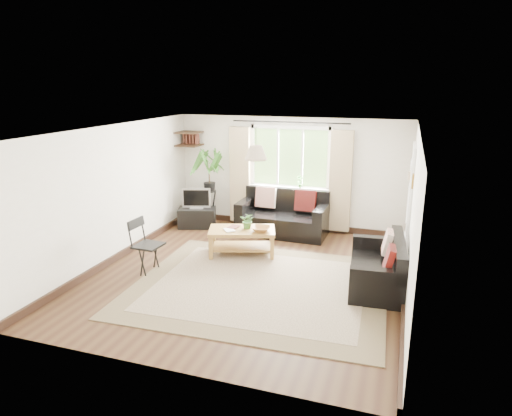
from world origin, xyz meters
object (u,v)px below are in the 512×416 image
(coffee_table, at_px, (242,242))
(folding_chair, at_px, (148,246))
(sofa_right, at_px, (377,264))
(palm_stand, at_px, (210,188))
(sofa_back, at_px, (283,214))
(tv_stand, at_px, (197,218))

(coffee_table, bearing_deg, folding_chair, -133.99)
(sofa_right, relative_size, coffee_table, 1.32)
(sofa_right, bearing_deg, coffee_table, -108.98)
(palm_stand, bearing_deg, sofa_back, -4.41)
(sofa_back, relative_size, tv_stand, 2.31)
(tv_stand, bearing_deg, palm_stand, 35.68)
(coffee_table, relative_size, tv_stand, 1.51)
(palm_stand, xyz_separation_m, folding_chair, (0.10, -2.77, -0.39))
(tv_stand, bearing_deg, sofa_back, -13.64)
(tv_stand, relative_size, palm_stand, 0.47)
(sofa_back, height_order, palm_stand, palm_stand)
(sofa_back, height_order, tv_stand, sofa_back)
(sofa_back, distance_m, coffee_table, 1.46)
(coffee_table, distance_m, tv_stand, 1.96)
(sofa_back, relative_size, coffee_table, 1.53)
(sofa_back, relative_size, sofa_right, 1.17)
(sofa_back, xyz_separation_m, tv_stand, (-1.91, -0.14, -0.22))
(palm_stand, bearing_deg, sofa_right, -29.64)
(sofa_right, distance_m, folding_chair, 3.73)
(sofa_right, height_order, folding_chair, folding_chair)
(sofa_right, xyz_separation_m, palm_stand, (-3.77, 2.15, 0.47))
(sofa_right, xyz_separation_m, folding_chair, (-3.67, -0.63, 0.08))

